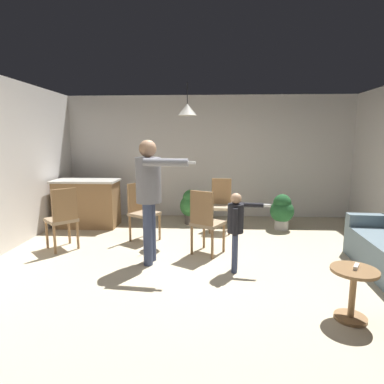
# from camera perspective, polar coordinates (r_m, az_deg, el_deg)

# --- Properties ---
(ground) EXTENTS (7.68, 7.68, 0.00)m
(ground) POSITION_cam_1_polar(r_m,az_deg,el_deg) (4.41, 3.02, -13.96)
(ground) COLOR beige
(wall_back) EXTENTS (6.40, 0.10, 2.70)m
(wall_back) POSITION_cam_1_polar(r_m,az_deg,el_deg) (7.26, 3.06, 6.24)
(wall_back) COLOR silver
(wall_back) RESTS_ON ground
(kitchen_counter) EXTENTS (1.26, 0.66, 0.95)m
(kitchen_counter) POSITION_cam_1_polar(r_m,az_deg,el_deg) (6.78, -18.17, -1.87)
(kitchen_counter) COLOR olive
(kitchen_counter) RESTS_ON ground
(side_table_by_couch) EXTENTS (0.44, 0.44, 0.52)m
(side_table_by_couch) POSITION_cam_1_polar(r_m,az_deg,el_deg) (3.58, 26.76, -15.01)
(side_table_by_couch) COLOR olive
(side_table_by_couch) RESTS_ON ground
(person_adult) EXTENTS (0.83, 0.56, 1.74)m
(person_adult) POSITION_cam_1_polar(r_m,az_deg,el_deg) (4.45, -7.57, 0.69)
(person_adult) COLOR #384260
(person_adult) RESTS_ON ground
(person_child) EXTENTS (0.57, 0.31, 1.06)m
(person_child) POSITION_cam_1_polar(r_m,az_deg,el_deg) (4.25, 7.90, -5.53)
(person_child) COLOR #384260
(person_child) RESTS_ON ground
(dining_chair_by_counter) EXTENTS (0.57, 0.57, 1.00)m
(dining_chair_by_counter) POSITION_cam_1_polar(r_m,az_deg,el_deg) (4.84, 2.43, -5.00)
(dining_chair_by_counter) COLOR olive
(dining_chair_by_counter) RESTS_ON ground
(dining_chair_near_wall) EXTENTS (0.58, 0.58, 1.00)m
(dining_chair_near_wall) POSITION_cam_1_polar(r_m,az_deg,el_deg) (5.62, -9.02, -3.06)
(dining_chair_near_wall) COLOR olive
(dining_chair_near_wall) RESTS_ON ground
(dining_chair_centre_back) EXTENTS (0.59, 0.59, 1.00)m
(dining_chair_centre_back) POSITION_cam_1_polar(r_m,az_deg,el_deg) (5.45, -22.06, -4.04)
(dining_chair_centre_back) COLOR olive
(dining_chair_centre_back) RESTS_ON ground
(dining_chair_spare) EXTENTS (0.47, 0.47, 1.00)m
(dining_chair_spare) POSITION_cam_1_polar(r_m,az_deg,el_deg) (6.14, 5.16, -1.92)
(dining_chair_spare) COLOR olive
(dining_chair_spare) RESTS_ON ground
(potted_plant_corner) EXTENTS (0.47, 0.47, 0.72)m
(potted_plant_corner) POSITION_cam_1_polar(r_m,az_deg,el_deg) (6.65, -0.15, -2.34)
(potted_plant_corner) COLOR #4C4742
(potted_plant_corner) RESTS_ON ground
(potted_plant_by_wall) EXTENTS (0.46, 0.46, 0.70)m
(potted_plant_by_wall) POSITION_cam_1_polar(r_m,az_deg,el_deg) (6.46, 15.74, -3.14)
(potted_plant_by_wall) COLOR #B7B2AD
(potted_plant_by_wall) RESTS_ON ground
(spare_remote_on_table) EXTENTS (0.10, 0.13, 0.04)m
(spare_remote_on_table) POSITION_cam_1_polar(r_m,az_deg,el_deg) (3.53, 27.23, -11.73)
(spare_remote_on_table) COLOR white
(spare_remote_on_table) RESTS_ON side_table_by_couch
(ceiling_light_pendant) EXTENTS (0.32, 0.32, 0.55)m
(ceiling_light_pendant) POSITION_cam_1_polar(r_m,az_deg,el_deg) (5.67, -0.84, 14.49)
(ceiling_light_pendant) COLOR silver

